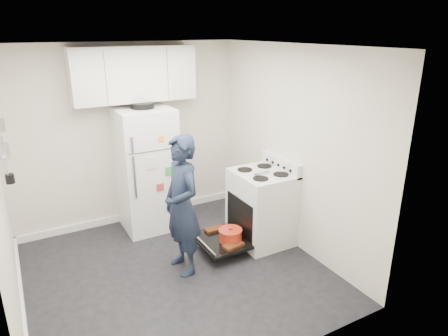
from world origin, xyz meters
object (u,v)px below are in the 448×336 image
open_oven_door (225,238)px  person (182,206)px  electric_range (261,208)px  refrigerator (147,169)px

open_oven_door → person: person is taller
electric_range → person: 1.20m
electric_range → person: bearing=-173.3°
open_oven_door → refrigerator: (-0.59, 1.13, 0.66)m
refrigerator → person: bearing=-90.7°
electric_range → open_oven_door: electric_range is taller
open_oven_door → person: (-0.60, -0.10, 0.62)m
open_oven_door → electric_range: bearing=3.5°
person → open_oven_door: bearing=96.0°
refrigerator → person: 1.24m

